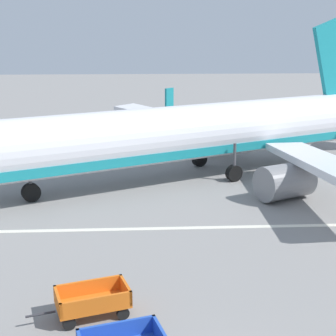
% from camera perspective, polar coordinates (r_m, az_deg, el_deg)
% --- Properties ---
extents(apron_stripe, '(120.00, 0.36, 0.01)m').
position_cam_1_polar(apron_stripe, '(26.15, 2.65, -6.73)').
color(apron_stripe, silver).
rests_on(apron_stripe, ground).
extents(airplane, '(35.46, 29.15, 11.34)m').
position_cam_1_polar(airplane, '(34.63, 3.46, 3.97)').
color(airplane, silver).
rests_on(airplane, ground).
extents(baggage_cart_fourth_in_row, '(3.61, 2.08, 1.07)m').
position_cam_1_polar(baggage_cart_fourth_in_row, '(18.56, -8.50, -14.52)').
color(baggage_cart_fourth_in_row, orange).
rests_on(baggage_cart_fourth_in_row, ground).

